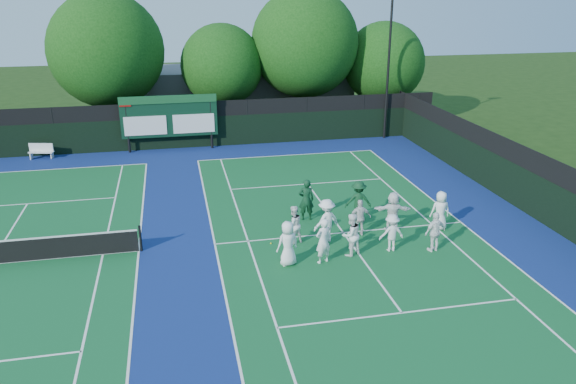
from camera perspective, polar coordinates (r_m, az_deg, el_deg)
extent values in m
plane|color=#19340E|center=(23.34, 6.36, -5.15)|extent=(120.00, 120.00, 0.00)
cube|color=navy|center=(23.23, -8.71, -5.39)|extent=(34.00, 32.00, 0.01)
cube|color=#125829|center=(24.19, 5.63, -4.14)|extent=(10.97, 23.77, 0.00)
cube|color=white|center=(35.00, -0.13, 3.75)|extent=(10.97, 0.08, 0.00)
cube|color=white|center=(23.25, -7.44, -5.27)|extent=(0.08, 23.77, 0.00)
cube|color=white|center=(26.27, 17.15, -2.95)|extent=(0.08, 23.77, 0.00)
cube|color=white|center=(23.36, -4.08, -5.00)|extent=(0.08, 23.77, 0.00)
cube|color=white|center=(25.66, 14.46, -3.23)|extent=(0.08, 23.77, 0.00)
cube|color=white|center=(18.92, 11.49, -11.94)|extent=(8.23, 0.08, 0.00)
cube|color=white|center=(29.91, 2.01, 0.82)|extent=(8.23, 0.08, 0.00)
cube|color=white|center=(24.19, 5.63, -4.13)|extent=(0.08, 12.80, 0.00)
cube|color=white|center=(35.06, -23.16, 2.11)|extent=(10.97, 0.08, 0.00)
cube|color=white|center=(23.27, -14.93, -5.80)|extent=(0.08, 23.77, 0.00)
cube|color=white|center=(23.41, -18.29, -6.00)|extent=(0.08, 23.77, 0.00)
cube|color=white|center=(29.98, -24.96, -1.09)|extent=(8.23, 0.08, 0.00)
cube|color=black|center=(37.07, -10.30, 5.95)|extent=(34.00, 0.08, 2.00)
cube|color=black|center=(36.74, -10.45, 8.22)|extent=(34.00, 0.05, 1.00)
cube|color=black|center=(27.76, 23.74, -0.36)|extent=(0.08, 32.00, 2.00)
cube|color=black|center=(27.31, 24.18, 2.59)|extent=(0.05, 32.00, 1.00)
cylinder|color=black|center=(36.60, -16.02, 6.52)|extent=(0.16, 0.16, 3.50)
cylinder|color=black|center=(36.58, -7.83, 7.11)|extent=(0.16, 0.16, 3.50)
cube|color=black|center=(36.40, -11.98, 7.52)|extent=(6.00, 0.15, 2.60)
cube|color=#154C25|center=(36.08, -12.10, 9.18)|extent=(6.00, 0.05, 0.50)
cube|color=silver|center=(36.45, -14.29, 6.54)|extent=(2.60, 0.04, 1.20)
cube|color=silver|center=(36.44, -9.55, 6.88)|extent=(2.60, 0.04, 1.20)
cube|color=maroon|center=(36.21, -16.25, 8.70)|extent=(0.70, 0.04, 0.50)
cube|color=slate|center=(44.94, -5.61, 9.97)|extent=(18.00, 6.00, 4.00)
cylinder|color=black|center=(38.75, 10.17, 12.61)|extent=(0.16, 0.16, 10.00)
cylinder|color=black|center=(23.03, -14.76, -4.58)|extent=(0.10, 0.10, 1.10)
cube|color=silver|center=(37.39, -23.78, 3.73)|extent=(1.53, 0.74, 0.06)
cube|color=silver|center=(37.46, -23.80, 4.19)|extent=(1.45, 0.41, 0.49)
cube|color=silver|center=(37.57, -24.62, 3.33)|extent=(0.14, 0.35, 0.40)
cube|color=silver|center=(37.32, -22.85, 3.48)|extent=(0.14, 0.35, 0.40)
cylinder|color=black|center=(40.54, -17.31, 7.40)|extent=(0.44, 0.44, 3.12)
sphere|color=#0F3D0D|center=(39.86, -17.98, 13.54)|extent=(7.52, 7.52, 7.52)
sphere|color=#0F3D0D|center=(40.18, -16.96, 12.60)|extent=(5.26, 5.26, 5.26)
cylinder|color=black|center=(40.56, -6.54, 7.85)|extent=(0.44, 0.44, 2.66)
sphere|color=#0F3D0D|center=(39.97, -6.74, 12.68)|extent=(5.65, 5.65, 5.65)
sphere|color=#0F3D0D|center=(40.40, -5.89, 11.98)|extent=(3.95, 3.95, 3.95)
cylinder|color=black|center=(41.44, 1.64, 8.68)|extent=(0.44, 0.44, 3.29)
sphere|color=#0F3D0D|center=(40.77, 1.71, 14.86)|extent=(7.55, 7.55, 7.55)
sphere|color=#0F3D0D|center=(41.28, 2.43, 13.87)|extent=(5.29, 5.29, 5.29)
cylinder|color=black|center=(43.29, 9.44, 8.32)|extent=(0.44, 0.44, 2.39)
sphere|color=#0F3D0D|center=(42.73, 9.71, 12.81)|extent=(5.94, 5.94, 5.94)
sphere|color=#0F3D0D|center=(43.30, 10.27, 12.08)|extent=(4.16, 4.16, 4.16)
sphere|color=yellow|center=(23.07, -1.75, -5.24)|extent=(0.07, 0.07, 0.07)
sphere|color=yellow|center=(26.84, 3.50, -1.49)|extent=(0.07, 0.07, 0.07)
sphere|color=yellow|center=(23.40, 10.74, -5.23)|extent=(0.07, 0.07, 0.07)
sphere|color=yellow|center=(27.27, 4.00, -1.14)|extent=(0.07, 0.07, 0.07)
sphere|color=yellow|center=(25.58, 15.35, -3.35)|extent=(0.07, 0.07, 0.07)
imported|color=white|center=(21.09, -0.02, -5.25)|extent=(0.98, 0.77, 1.76)
imported|color=white|center=(21.28, 3.59, -4.99)|extent=(0.77, 0.65, 1.81)
imported|color=white|center=(21.97, 6.42, -4.33)|extent=(1.02, 0.92, 1.73)
imported|color=white|center=(22.60, 10.48, -4.10)|extent=(1.00, 0.59, 1.54)
imported|color=white|center=(22.92, 14.71, -3.94)|extent=(1.04, 0.64, 1.66)
imported|color=white|center=(22.87, 0.54, -3.33)|extent=(0.94, 0.83, 1.62)
imported|color=white|center=(23.00, 3.93, -2.93)|extent=(1.37, 1.09, 1.85)
imported|color=silver|center=(23.77, 7.33, -2.60)|extent=(0.97, 0.49, 1.60)
imported|color=white|center=(24.42, 10.59, -1.96)|extent=(1.69, 0.89, 1.74)
imported|color=white|center=(24.99, 15.21, -1.84)|extent=(0.88, 0.61, 1.73)
imported|color=#0E361D|center=(25.07, 1.86, -0.80)|extent=(0.74, 0.52, 1.92)
imported|color=#103C1F|center=(25.26, 7.15, -0.89)|extent=(1.28, 0.86, 1.83)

